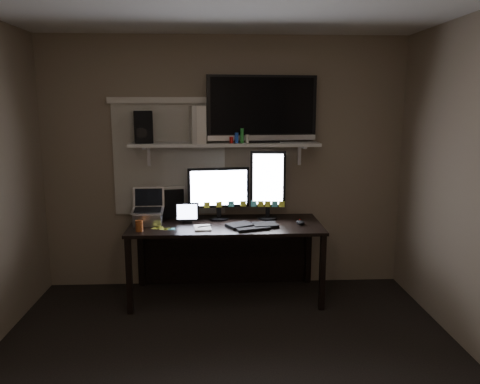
{
  "coord_description": "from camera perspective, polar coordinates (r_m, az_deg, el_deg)",
  "views": [
    {
      "loc": [
        -0.07,
        -2.86,
        1.84
      ],
      "look_at": [
        0.13,
        1.25,
        1.07
      ],
      "focal_mm": 35.0,
      "sensor_mm": 36.0,
      "label": 1
    }
  ],
  "objects": [
    {
      "name": "file_sorter",
      "position": [
        4.69,
        -8.38,
        -1.25
      ],
      "size": [
        0.26,
        0.16,
        0.31
      ],
      "primitive_type": "cube",
      "rotation": [
        0.0,
        0.0,
        0.2
      ],
      "color": "black",
      "rests_on": "desk"
    },
    {
      "name": "tv",
      "position": [
        4.54,
        2.69,
        10.08
      ],
      "size": [
        1.07,
        0.3,
        0.63
      ],
      "primitive_type": "cube",
      "rotation": [
        0.0,
        0.0,
        0.11
      ],
      "color": "black",
      "rests_on": "wall_shelf"
    },
    {
      "name": "bottles",
      "position": [
        4.44,
        -0.08,
        6.86
      ],
      "size": [
        0.22,
        0.1,
        0.14
      ],
      "primitive_type": null,
      "rotation": [
        0.0,
        0.0,
        0.26
      ],
      "color": "#A50F0C",
      "rests_on": "wall_shelf"
    },
    {
      "name": "laptop",
      "position": [
        4.45,
        -11.2,
        -1.84
      ],
      "size": [
        0.3,
        0.25,
        0.33
      ],
      "primitive_type": "cube",
      "rotation": [
        0.0,
        0.0,
        0.04
      ],
      "color": "silver",
      "rests_on": "desk"
    },
    {
      "name": "wall_shelf",
      "position": [
        4.5,
        -1.85,
        5.85
      ],
      "size": [
        1.8,
        0.35,
        0.03
      ],
      "primitive_type": "cube",
      "color": "beige",
      "rests_on": "back_wall"
    },
    {
      "name": "tablet",
      "position": [
        4.47,
        -6.45,
        -2.54
      ],
      "size": [
        0.23,
        0.1,
        0.2
      ],
      "primitive_type": "cube",
      "rotation": [
        0.0,
        0.0,
        0.03
      ],
      "color": "black",
      "rests_on": "desk"
    },
    {
      "name": "notepad",
      "position": [
        4.27,
        -4.59,
        -4.38
      ],
      "size": [
        0.17,
        0.22,
        0.01
      ],
      "primitive_type": "cube",
      "rotation": [
        0.0,
        0.0,
        0.1
      ],
      "color": "silver",
      "rests_on": "desk"
    },
    {
      "name": "desk",
      "position": [
        4.6,
        -1.76,
        -5.63
      ],
      "size": [
        1.8,
        0.75,
        0.73
      ],
      "color": "black",
      "rests_on": "floor"
    },
    {
      "name": "sticky_notes",
      "position": [
        4.32,
        -8.64,
        -4.35
      ],
      "size": [
        0.28,
        0.2,
        0.0
      ],
      "primitive_type": null,
      "rotation": [
        0.0,
        0.0,
        0.01
      ],
      "color": "#DFE73F",
      "rests_on": "desk"
    },
    {
      "name": "keyboard",
      "position": [
        4.32,
        1.53,
        -4.07
      ],
      "size": [
        0.5,
        0.32,
        0.03
      ],
      "primitive_type": "cube",
      "rotation": [
        0.0,
        0.0,
        0.31
      ],
      "color": "black",
      "rests_on": "desk"
    },
    {
      "name": "mouse",
      "position": [
        4.43,
        7.37,
        -3.71
      ],
      "size": [
        0.09,
        0.13,
        0.04
      ],
      "primitive_type": "ellipsoid",
      "rotation": [
        0.0,
        0.0,
        0.23
      ],
      "color": "black",
      "rests_on": "desk"
    },
    {
      "name": "floor",
      "position": [
        3.4,
        -1.19,
        -22.09
      ],
      "size": [
        3.6,
        3.6,
        0.0
      ],
      "primitive_type": "plane",
      "color": "black",
      "rests_on": "ground"
    },
    {
      "name": "game_console",
      "position": [
        4.47,
        -5.2,
        8.19
      ],
      "size": [
        0.17,
        0.3,
        0.35
      ],
      "primitive_type": "cube",
      "rotation": [
        0.0,
        0.0,
        0.3
      ],
      "color": "beige",
      "rests_on": "wall_shelf"
    },
    {
      "name": "back_wall",
      "position": [
        4.7,
        -1.87,
        3.41
      ],
      "size": [
        3.6,
        0.0,
        3.6
      ],
      "primitive_type": "plane",
      "rotation": [
        1.57,
        0.0,
        0.0
      ],
      "color": "#786C56",
      "rests_on": "floor"
    },
    {
      "name": "monitor_landscape",
      "position": [
        4.54,
        -2.61,
        -0.14
      ],
      "size": [
        0.6,
        0.14,
        0.52
      ],
      "primitive_type": "cube",
      "rotation": [
        0.0,
        0.0,
        0.13
      ],
      "color": "black",
      "rests_on": "desk"
    },
    {
      "name": "window_blinds",
      "position": [
        4.7,
        -8.6,
        3.92
      ],
      "size": [
        1.1,
        0.02,
        1.1
      ],
      "primitive_type": "cube",
      "color": "#BDB8A9",
      "rests_on": "back_wall"
    },
    {
      "name": "cup",
      "position": [
        4.25,
        -12.17,
        -4.05
      ],
      "size": [
        0.09,
        0.09,
        0.1
      ],
      "primitive_type": "cylinder",
      "rotation": [
        0.0,
        0.0,
        -0.32
      ],
      "color": "brown",
      "rests_on": "desk"
    },
    {
      "name": "speaker",
      "position": [
        4.54,
        -11.71,
        7.77
      ],
      "size": [
        0.2,
        0.23,
        0.3
      ],
      "primitive_type": "cube",
      "rotation": [
        0.0,
        0.0,
        0.22
      ],
      "color": "black",
      "rests_on": "wall_shelf"
    },
    {
      "name": "monitor_portrait",
      "position": [
        4.55,
        3.42,
        0.89
      ],
      "size": [
        0.35,
        0.1,
        0.68
      ],
      "primitive_type": "cube",
      "rotation": [
        0.0,
        0.0,
        -0.11
      ],
      "color": "black",
      "rests_on": "desk"
    }
  ]
}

